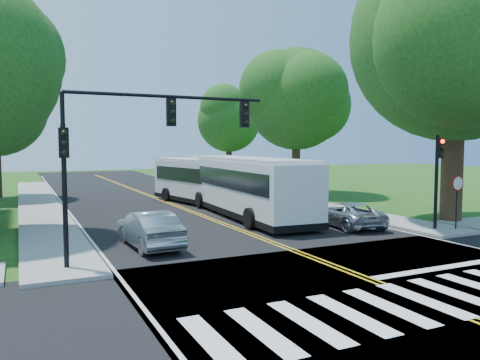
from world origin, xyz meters
TOP-DOWN VIEW (x-y plane):
  - ground at (0.00, 0.00)m, footprint 140.00×140.00m
  - road at (0.00, 18.00)m, footprint 14.00×96.00m
  - cross_road at (0.00, 0.00)m, footprint 60.00×12.00m
  - center_line at (0.00, 22.00)m, footprint 0.36×70.00m
  - edge_line_w at (-6.80, 22.00)m, footprint 0.12×70.00m
  - edge_line_e at (6.80, 22.00)m, footprint 0.12×70.00m
  - crosswalk at (0.00, -0.50)m, footprint 12.60×3.00m
  - stop_bar at (3.50, 1.60)m, footprint 6.60×0.40m
  - sidewalk_nw at (-8.30, 25.00)m, footprint 2.60×40.00m
  - sidewalk_ne at (8.30, 25.00)m, footprint 2.60×40.00m
  - tree_ne_big at (11.00, 8.00)m, footprint 10.80×10.80m
  - tree_east_mid at (11.50, 24.00)m, footprint 8.40×8.40m
  - tree_east_far at (12.50, 40.00)m, footprint 7.20×7.20m
  - signal_nw at (-5.86, 6.43)m, footprint 7.15×0.46m
  - signal_ne at (8.20, 6.44)m, footprint 0.30×0.46m
  - stop_sign at (9.00, 5.98)m, footprint 0.76×0.08m
  - bus_lead at (2.20, 14.61)m, footprint 3.68×13.11m
  - bus_follow at (2.12, 20.02)m, footprint 4.56×12.21m
  - hatchback at (-4.88, 8.88)m, footprint 1.77×4.49m
  - suv at (5.27, 9.27)m, footprint 2.67×4.71m
  - dark_sedan at (5.65, 20.64)m, footprint 1.95×4.11m

SIDE VIEW (x-z plane):
  - ground at x=0.00m, z-range 0.00..0.00m
  - road at x=0.00m, z-range 0.00..0.01m
  - cross_road at x=0.00m, z-range 0.00..0.01m
  - center_line at x=0.00m, z-range 0.01..0.02m
  - edge_line_w at x=-6.80m, z-range 0.01..0.02m
  - edge_line_e at x=6.80m, z-range 0.01..0.02m
  - crosswalk at x=0.00m, z-range 0.01..0.02m
  - stop_bar at x=3.50m, z-range 0.01..0.02m
  - sidewalk_nw at x=-8.30m, z-range 0.00..0.15m
  - sidewalk_ne at x=8.30m, z-range 0.00..0.15m
  - dark_sedan at x=5.65m, z-range 0.01..1.17m
  - suv at x=5.27m, z-range 0.01..1.25m
  - hatchback at x=-4.88m, z-range 0.01..1.47m
  - bus_follow at x=2.12m, z-range 0.10..3.19m
  - bus_lead at x=2.20m, z-range 0.11..3.47m
  - stop_sign at x=9.00m, z-range 0.77..3.30m
  - signal_ne at x=8.20m, z-range 0.76..5.16m
  - signal_nw at x=-5.86m, z-range 1.55..7.21m
  - tree_east_far at x=12.50m, z-range 1.69..12.03m
  - tree_east_mid at x=11.50m, z-range 1.89..13.82m
  - tree_ne_big at x=11.00m, z-range 2.17..17.08m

